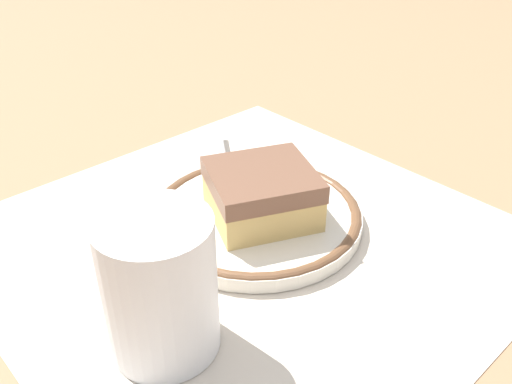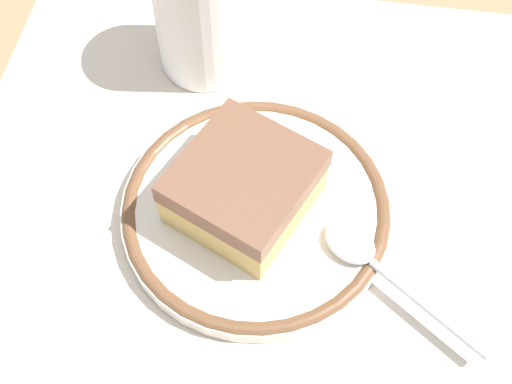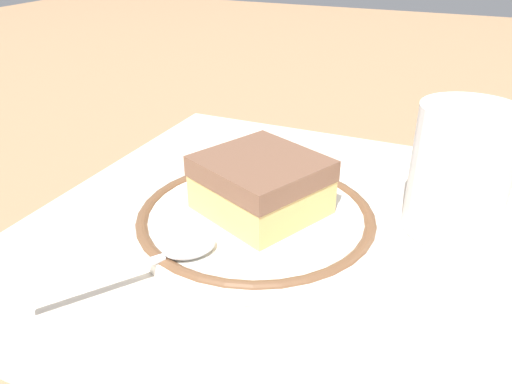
{
  "view_description": "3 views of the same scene",
  "coord_description": "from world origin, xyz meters",
  "views": [
    {
      "loc": [
        -0.28,
        0.25,
        0.29
      ],
      "look_at": [
        0.01,
        -0.02,
        0.03
      ],
      "focal_mm": 38.41,
      "sensor_mm": 36.0,
      "label": 1
    },
    {
      "loc": [
        0.05,
        -0.26,
        0.43
      ],
      "look_at": [
        0.01,
        -0.02,
        0.03
      ],
      "focal_mm": 48.22,
      "sensor_mm": 36.0,
      "label": 2
    },
    {
      "loc": [
        0.33,
        0.12,
        0.22
      ],
      "look_at": [
        0.01,
        -0.02,
        0.03
      ],
      "focal_mm": 35.51,
      "sensor_mm": 36.0,
      "label": 3
    }
  ],
  "objects": [
    {
      "name": "placemat",
      "position": [
        0.0,
        0.0,
        0.0
      ],
      "size": [
        0.42,
        0.41,
        0.0
      ],
      "primitive_type": "cube",
      "color": "beige",
      "rests_on": "ground_plane"
    },
    {
      "name": "plate",
      "position": [
        0.01,
        -0.02,
        0.01
      ],
      "size": [
        0.19,
        0.19,
        0.02
      ],
      "color": "silver",
      "rests_on": "placemat"
    },
    {
      "name": "napkin",
      "position": [
        0.11,
        0.09,
        0.0
      ],
      "size": [
        0.18,
        0.17,
        0.0
      ],
      "primitive_type": "cube",
      "rotation": [
        0.0,
        0.0,
        0.63
      ],
      "color": "white",
      "rests_on": "placemat"
    },
    {
      "name": "ground_plane",
      "position": [
        0.0,
        0.0,
        0.0
      ],
      "size": [
        2.4,
        2.4,
        0.0
      ],
      "primitive_type": "plane",
      "color": "#9E7551"
    },
    {
      "name": "cup",
      "position": [
        -0.05,
        0.12,
        0.04
      ],
      "size": [
        0.07,
        0.07,
        0.1
      ],
      "color": "white",
      "rests_on": "placemat"
    },
    {
      "name": "spoon",
      "position": [
        0.09,
        -0.05,
        0.02
      ],
      "size": [
        0.12,
        0.09,
        0.01
      ],
      "color": "silver",
      "rests_on": "plate"
    },
    {
      "name": "cake_slice",
      "position": [
        0.01,
        -0.02,
        0.04
      ],
      "size": [
        0.11,
        0.11,
        0.05
      ],
      "color": "#DBB76B",
      "rests_on": "plate"
    }
  ]
}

